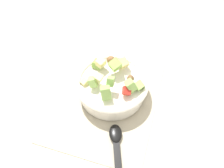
{
  "coord_description": "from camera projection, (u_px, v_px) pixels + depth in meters",
  "views": [
    {
      "loc": [
        0.39,
        0.13,
        0.61
      ],
      "look_at": [
        -0.02,
        0.01,
        0.05
      ],
      "focal_mm": 36.97,
      "sensor_mm": 36.0,
      "label": 1
    }
  ],
  "objects": [
    {
      "name": "ground_plane",
      "position": [
        107.0,
        97.0,
        0.74
      ],
      "size": [
        2.4,
        2.4,
        0.0
      ],
      "primitive_type": "plane",
      "color": "silver"
    },
    {
      "name": "placemat",
      "position": [
        107.0,
        96.0,
        0.74
      ],
      "size": [
        0.42,
        0.31,
        0.01
      ],
      "primitive_type": "cube",
      "color": "#BCB299",
      "rests_on": "ground_plane"
    },
    {
      "name": "salad_bowl",
      "position": [
        112.0,
        85.0,
        0.71
      ],
      "size": [
        0.22,
        0.22,
        0.11
      ],
      "color": "white",
      "rests_on": "placemat"
    },
    {
      "name": "serving_spoon",
      "position": [
        117.0,
        150.0,
        0.62
      ],
      "size": [
        0.22,
        0.11,
        0.01
      ],
      "color": "black",
      "rests_on": "placemat"
    }
  ]
}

